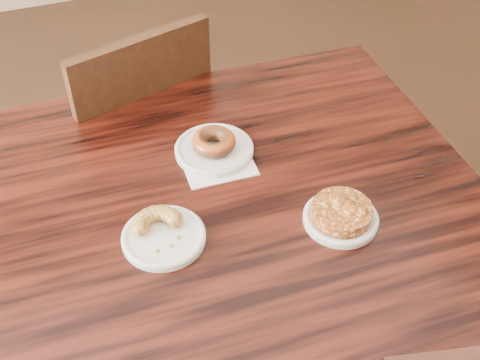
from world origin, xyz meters
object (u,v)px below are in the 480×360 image
object	(u,v)px
chair_far	(128,151)
glazed_donut	(214,142)
cruller_fragment	(163,230)
cafe_table	(244,320)
apple_fritter	(342,210)

from	to	relation	value
chair_far	glazed_donut	world-z (taller)	chair_far
glazed_donut	chair_far	bearing A→B (deg)	107.17
chair_far	glazed_donut	xyz separation A→B (m)	(0.13, -0.43, 0.33)
chair_far	cruller_fragment	bearing A→B (deg)	70.51
cafe_table	cruller_fragment	world-z (taller)	cruller_fragment
apple_fritter	cruller_fragment	xyz separation A→B (m)	(-0.33, 0.07, -0.00)
cafe_table	chair_far	bearing A→B (deg)	104.43
chair_far	apple_fritter	distance (m)	0.84
chair_far	cafe_table	bearing A→B (deg)	85.80
cafe_table	chair_far	world-z (taller)	chair_far
chair_far	cruller_fragment	size ratio (longest dim) A/B	8.23
cafe_table	cruller_fragment	bearing A→B (deg)	-172.31
glazed_donut	apple_fritter	xyz separation A→B (m)	(0.16, -0.27, -0.00)
cafe_table	cruller_fragment	xyz separation A→B (m)	(-0.17, -0.02, 0.40)
apple_fritter	cruller_fragment	bearing A→B (deg)	167.73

